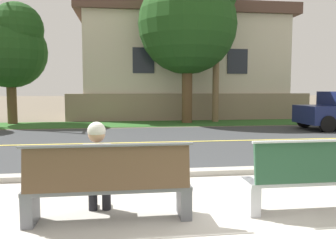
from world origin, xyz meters
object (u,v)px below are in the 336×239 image
at_px(bench_left, 109,186).
at_px(shade_tree_centre, 191,17).
at_px(seated_person_grey, 98,166).
at_px(bench_right, 321,178).
at_px(shade_tree_left, 12,46).

distance_m(bench_left, shade_tree_centre, 13.44).
bearing_deg(seated_person_grey, shade_tree_centre, 73.17).
height_order(bench_left, shade_tree_centre, shade_tree_centre).
distance_m(bench_right, shade_tree_left, 15.25).
bearing_deg(bench_left, shade_tree_centre, 74.01).
bearing_deg(shade_tree_centre, shade_tree_left, 175.28).
xyz_separation_m(bench_left, shade_tree_left, (-4.81, 12.84, 3.15)).
distance_m(bench_left, shade_tree_left, 14.06).
xyz_separation_m(bench_left, bench_right, (2.80, 0.00, 0.00)).
relative_size(seated_person_grey, shade_tree_left, 0.22).
bearing_deg(bench_left, seated_person_grey, 129.39).
relative_size(shade_tree_left, shade_tree_centre, 0.72).
height_order(bench_left, shade_tree_left, shade_tree_left).
bearing_deg(seated_person_grey, bench_right, -3.37).
xyz_separation_m(shade_tree_left, shade_tree_centre, (8.29, -0.69, 1.41)).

